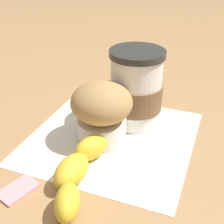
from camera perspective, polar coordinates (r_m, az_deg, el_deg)
ground_plane at (r=0.51m, az=0.00°, el=-4.70°), size 3.00×3.00×0.00m
paper_napkin at (r=0.51m, az=0.00°, el=-4.63°), size 0.27×0.27×0.00m
coffee_cup at (r=0.53m, az=4.40°, el=4.10°), size 0.09×0.09×0.13m
muffin at (r=0.48m, az=-1.88°, el=0.35°), size 0.10×0.10×0.10m
banana at (r=0.42m, az=-6.54°, el=-10.75°), size 0.17×0.06×0.04m
sugar_packet at (r=0.43m, az=-16.86°, el=-13.28°), size 0.06×0.05×0.01m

